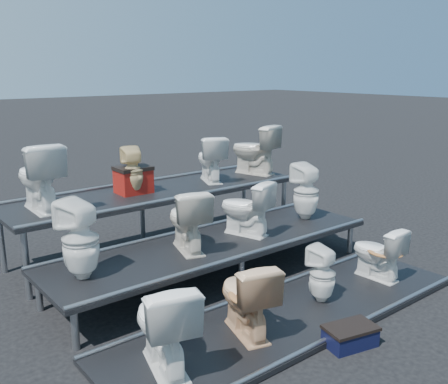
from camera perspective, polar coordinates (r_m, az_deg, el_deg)
ground at (r=6.21m, az=-0.94°, el=-9.75°), size 80.00×80.00×0.00m
tier_front at (r=5.33m, az=7.89°, el=-13.76°), size 4.20×1.20×0.06m
tier_mid at (r=6.12m, az=-0.95°, el=-7.78°), size 4.20×1.20×0.46m
tier_back at (r=7.07m, az=-7.41°, el=-3.15°), size 4.20×1.20×0.86m
toilet_0 at (r=4.26m, az=-6.94°, el=-14.71°), size 0.64×0.88×0.80m
toilet_1 at (r=4.74m, az=2.55°, el=-11.85°), size 0.60×0.81×0.74m
toilet_2 at (r=5.48m, az=11.17°, el=-9.19°), size 0.30×0.31×0.62m
toilet_3 at (r=6.21m, az=17.12°, el=-6.62°), size 0.37×0.63×0.64m
toilet_4 at (r=5.12m, az=-16.11°, el=-5.23°), size 0.47×0.48×0.80m
toilet_5 at (r=5.70m, az=-4.21°, el=-3.14°), size 0.60×0.80×0.73m
toilet_6 at (r=6.22m, az=2.48°, el=-1.83°), size 0.58×0.76×0.69m
toilet_7 at (r=6.96m, az=9.36°, el=0.06°), size 0.39×0.40×0.77m
toilet_8 at (r=6.22m, az=-20.41°, el=1.65°), size 0.47×0.80×0.81m
toilet_9 at (r=6.71m, az=-10.39°, el=2.39°), size 0.35×0.36×0.64m
toilet_10 at (r=7.38m, az=-1.55°, el=3.85°), size 0.61×0.76×0.68m
toilet_11 at (r=7.92m, az=3.46°, el=4.88°), size 0.62×0.85×0.78m
red_crate at (r=6.82m, az=-10.31°, el=1.20°), size 0.44×0.35×0.31m
step_stool at (r=4.93m, az=14.21°, el=-15.80°), size 0.51×0.37×0.17m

